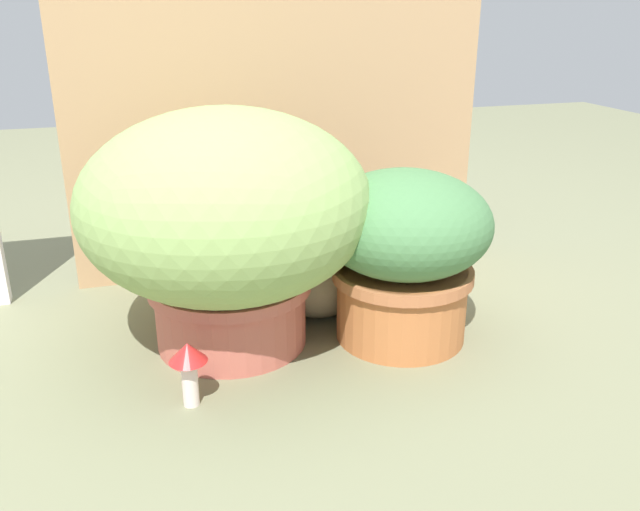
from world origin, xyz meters
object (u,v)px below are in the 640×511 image
object	(u,v)px
grass_planter	(226,216)
cat	(332,265)
leafy_planter	(404,249)
mushroom_ornament_red	(188,362)

from	to	relation	value
grass_planter	cat	distance (m)	0.31
grass_planter	leafy_planter	size ratio (longest dim) A/B	1.59
grass_planter	leafy_planter	xyz separation A→B (m)	(0.36, -0.08, -0.08)
leafy_planter	cat	size ratio (longest dim) A/B	0.95
leafy_planter	mushroom_ornament_red	xyz separation A→B (m)	(-0.47, -0.14, -0.12)
mushroom_ornament_red	leafy_planter	bearing A→B (deg)	16.37
leafy_planter	mushroom_ornament_red	distance (m)	0.51
grass_planter	mushroom_ornament_red	xyz separation A→B (m)	(-0.11, -0.22, -0.20)
grass_planter	cat	xyz separation A→B (m)	(0.25, 0.07, -0.16)
grass_planter	mushroom_ornament_red	bearing A→B (deg)	-117.44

